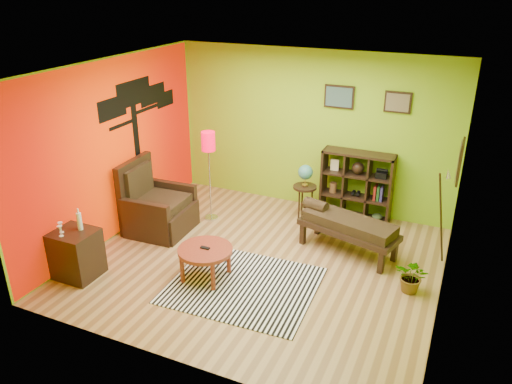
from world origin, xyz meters
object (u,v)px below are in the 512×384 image
at_px(armchair, 156,209).
at_px(bench, 346,225).
at_px(side_cabinet, 76,253).
at_px(floor_lamp, 209,149).
at_px(coffee_table, 205,253).
at_px(cube_shelf, 357,186).
at_px(potted_plant, 412,280).
at_px(globe_table, 305,178).

height_order(armchair, bench, armchair).
relative_size(side_cabinet, floor_lamp, 0.64).
distance_m(coffee_table, armchair, 1.74).
bearing_deg(cube_shelf, coffee_table, -118.15).
bearing_deg(potted_plant, globe_table, 143.38).
bearing_deg(coffee_table, floor_lamp, 116.66).
bearing_deg(bench, globe_table, 138.78).
bearing_deg(armchair, cube_shelf, 31.06).
height_order(side_cabinet, bench, side_cabinet).
bearing_deg(cube_shelf, side_cabinet, -132.71).
relative_size(cube_shelf, bench, 0.75).
height_order(floor_lamp, bench, floor_lamp).
bearing_deg(globe_table, coffee_table, -105.12).
relative_size(cube_shelf, potted_plant, 2.51).
bearing_deg(bench, cube_shelf, 96.25).
height_order(side_cabinet, globe_table, side_cabinet).
relative_size(armchair, potted_plant, 2.46).
relative_size(floor_lamp, bench, 0.98).
height_order(armchair, side_cabinet, armchair).
xyz_separation_m(side_cabinet, floor_lamp, (0.84, 2.33, 0.92)).
relative_size(coffee_table, armchair, 0.64).
xyz_separation_m(armchair, cube_shelf, (2.91, 1.75, 0.24)).
xyz_separation_m(coffee_table, potted_plant, (2.67, 0.82, -0.21)).
xyz_separation_m(coffee_table, bench, (1.57, 1.51, 0.05)).
bearing_deg(globe_table, armchair, -146.45).
bearing_deg(potted_plant, bench, 147.84).
relative_size(side_cabinet, bench, 0.63).
bearing_deg(cube_shelf, floor_lamp, -155.42).
distance_m(coffee_table, cube_shelf, 3.07).
bearing_deg(potted_plant, coffee_table, -162.87).
relative_size(floor_lamp, cube_shelf, 1.30).
distance_m(floor_lamp, bench, 2.54).
distance_m(side_cabinet, floor_lamp, 2.64).
bearing_deg(armchair, potted_plant, -1.73).
bearing_deg(coffee_table, potted_plant, 17.13).
distance_m(armchair, globe_table, 2.54).
xyz_separation_m(floor_lamp, globe_table, (1.46, 0.68, -0.52)).
height_order(armchair, cube_shelf, cube_shelf).
bearing_deg(bench, armchair, -169.49).
relative_size(armchair, floor_lamp, 0.75).
xyz_separation_m(armchair, globe_table, (2.10, 1.39, 0.38)).
distance_m(side_cabinet, bench, 3.91).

